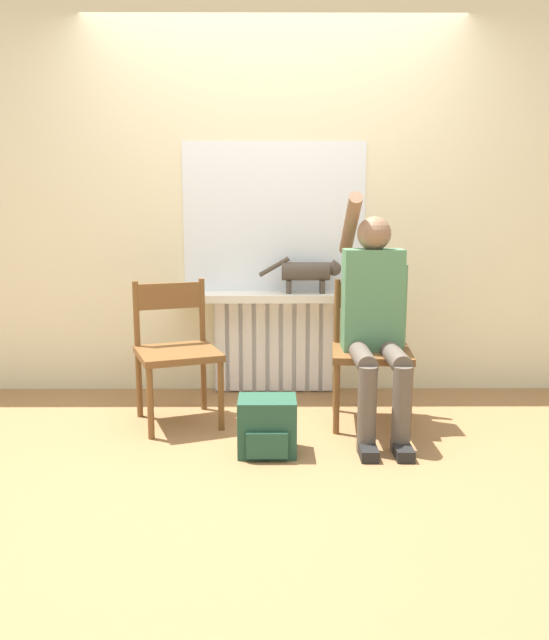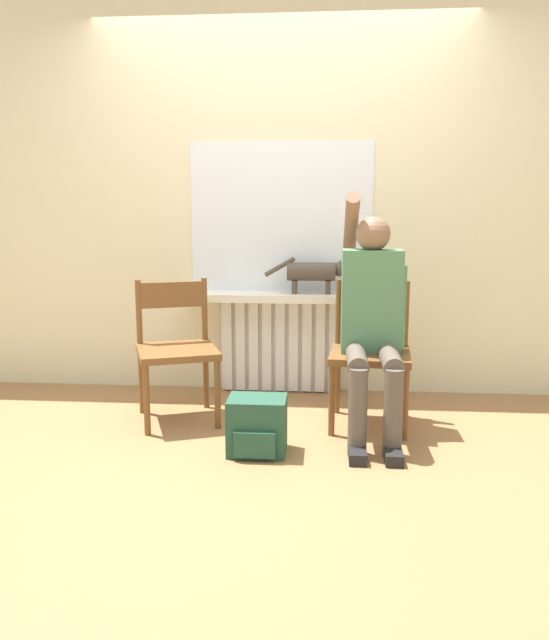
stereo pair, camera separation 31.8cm
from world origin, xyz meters
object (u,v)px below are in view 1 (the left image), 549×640
person (375,314)px  backpack (267,426)px  cat (309,272)px  chair_right (371,349)px  chair_left (176,349)px

person → backpack: person is taller
cat → person: bearing=-63.2°
cat → chair_right: bearing=-58.1°
chair_left → cat: bearing=13.4°
chair_right → cat: cat is taller
backpack → chair_right: bearing=39.5°
chair_right → person: (-0.00, -0.12, 0.23)m
person → backpack: 0.89m
chair_right → person: 0.26m
chair_left → person: 1.18m
backpack → chair_left: bearing=137.1°
chair_right → cat: (-0.34, 0.54, 0.40)m
person → chair_right: bearing=88.5°
cat → backpack: bearing=-104.7°
chair_left → person: person is taller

